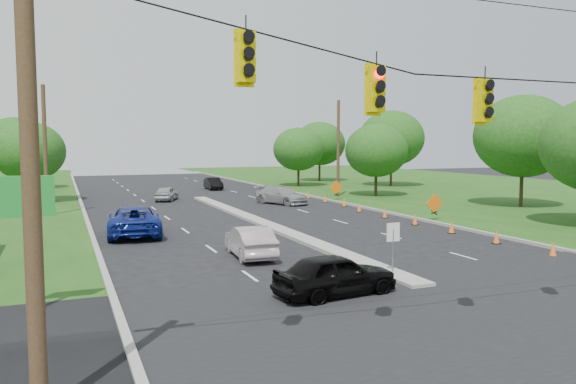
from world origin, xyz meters
name	(u,v)px	position (x,y,z in m)	size (l,w,h in m)	color
ground	(510,324)	(0.00, 0.00, 0.00)	(160.00, 160.00, 0.00)	black
cross_street	(510,324)	(0.00, 0.00, 0.00)	(160.00, 14.00, 0.02)	black
curb_left	(85,215)	(-10.10, 30.00, 0.00)	(0.25, 110.00, 0.16)	gray
curb_right	(339,203)	(10.10, 30.00, 0.00)	(0.25, 110.00, 0.16)	gray
median	(262,224)	(0.00, 21.00, 0.00)	(1.00, 34.00, 0.18)	gray
median_sign	(393,238)	(0.00, 6.00, 1.46)	(0.55, 0.06, 2.05)	gray
signal_span	(544,146)	(-0.05, -1.00, 4.97)	(25.60, 0.32, 9.00)	#422D1C
utility_pole_far_left	(45,151)	(-12.50, 30.00, 4.50)	(0.28, 0.28, 9.00)	#422D1C
utility_pole_far_right	(338,149)	(12.50, 35.00, 4.50)	(0.28, 0.28, 9.00)	#422D1C
cone_1	(553,249)	(8.63, 6.50, 0.35)	(0.32, 0.32, 0.70)	orange
cone_2	(496,237)	(8.63, 10.00, 0.35)	(0.32, 0.32, 0.70)	orange
cone_3	(452,227)	(8.63, 13.50, 0.35)	(0.32, 0.32, 0.70)	orange
cone_4	(415,219)	(8.63, 17.00, 0.35)	(0.32, 0.32, 0.70)	orange
cone_5	(385,213)	(8.63, 20.50, 0.35)	(0.32, 0.32, 0.70)	orange
cone_6	(359,207)	(8.63, 24.00, 0.35)	(0.32, 0.32, 0.70)	orange
cone_7	(344,202)	(9.23, 27.50, 0.35)	(0.32, 0.32, 0.70)	orange
cone_8	(325,198)	(9.23, 31.00, 0.35)	(0.32, 0.32, 0.70)	orange
cone_9	(308,195)	(9.23, 34.50, 0.35)	(0.32, 0.32, 0.70)	orange
cone_10	(294,192)	(9.23, 38.00, 0.35)	(0.32, 0.32, 0.70)	orange
work_sign_1	(434,204)	(10.80, 18.00, 1.09)	(1.27, 0.58, 1.37)	black
work_sign_2	(336,188)	(10.80, 32.00, 1.09)	(1.27, 0.58, 1.37)	black
tree_5	(29,151)	(-14.00, 40.00, 4.34)	(5.88, 5.88, 6.86)	black
tree_6	(16,144)	(-16.00, 55.00, 4.96)	(6.72, 6.72, 7.84)	black
tree_8	(523,136)	(22.00, 22.00, 5.58)	(7.56, 7.56, 8.82)	black
tree_9	(376,151)	(16.00, 34.00, 4.34)	(5.88, 5.88, 6.86)	black
tree_10	(392,138)	(24.00, 44.00, 5.58)	(7.56, 7.56, 8.82)	black
tree_11	(320,144)	(20.00, 55.00, 4.96)	(6.72, 6.72, 7.84)	black
tree_12	(298,149)	(14.00, 48.00, 4.34)	(5.88, 5.88, 6.86)	black
black_sedan	(335,275)	(-3.24, 4.38, 0.72)	(1.70, 4.22, 1.44)	black
white_sedan	(250,241)	(-3.85, 11.53, 0.70)	(1.48, 4.23, 1.39)	#B4A1A3
blue_pickup	(134,221)	(-7.90, 19.44, 0.82)	(2.72, 5.90, 1.64)	navy
silver_car_far	(281,195)	(5.34, 31.24, 0.72)	(2.02, 4.96, 1.44)	gray
silver_car_oncoming	(166,193)	(-3.05, 37.48, 0.64)	(1.51, 3.75, 1.28)	#999999
dark_car_receding	(213,183)	(3.74, 47.55, 0.65)	(1.39, 3.97, 1.31)	black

